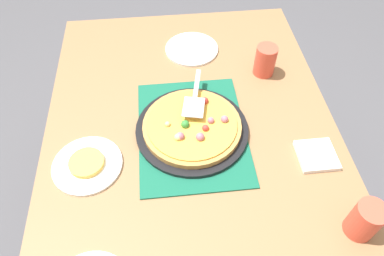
% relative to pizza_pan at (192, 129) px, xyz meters
% --- Properties ---
extents(ground_plane, '(8.00, 8.00, 0.00)m').
position_rel_pizza_pan_xyz_m(ground_plane, '(0.00, 0.00, -0.76)').
color(ground_plane, '#4C4C51').
extents(dining_table, '(1.40, 1.00, 0.75)m').
position_rel_pizza_pan_xyz_m(dining_table, '(0.00, 0.00, -0.12)').
color(dining_table, olive).
rests_on(dining_table, ground_plane).
extents(placemat, '(0.48, 0.36, 0.01)m').
position_rel_pizza_pan_xyz_m(placemat, '(0.00, 0.00, -0.01)').
color(placemat, '#145B42').
rests_on(placemat, dining_table).
extents(pizza_pan, '(0.38, 0.38, 0.01)m').
position_rel_pizza_pan_xyz_m(pizza_pan, '(0.00, 0.00, 0.00)').
color(pizza_pan, black).
rests_on(pizza_pan, placemat).
extents(pizza, '(0.33, 0.33, 0.05)m').
position_rel_pizza_pan_xyz_m(pizza, '(-0.00, -0.00, 0.02)').
color(pizza, '#B78442').
rests_on(pizza, pizza_pan).
extents(plate_near_left, '(0.22, 0.22, 0.01)m').
position_rel_pizza_pan_xyz_m(plate_near_left, '(-0.10, 0.34, -0.01)').
color(plate_near_left, white).
rests_on(plate_near_left, dining_table).
extents(plate_side, '(0.22, 0.22, 0.01)m').
position_rel_pizza_pan_xyz_m(plate_side, '(0.44, -0.04, -0.01)').
color(plate_side, white).
rests_on(plate_side, dining_table).
extents(served_slice_left, '(0.11, 0.11, 0.02)m').
position_rel_pizza_pan_xyz_m(served_slice_left, '(-0.10, 0.34, 0.01)').
color(served_slice_left, '#EAB747').
rests_on(served_slice_left, plate_near_left).
extents(cup_near, '(0.08, 0.08, 0.12)m').
position_rel_pizza_pan_xyz_m(cup_near, '(-0.39, -0.42, 0.05)').
color(cup_near, '#E04C38').
rests_on(cup_near, dining_table).
extents(cup_far, '(0.08, 0.08, 0.12)m').
position_rel_pizza_pan_xyz_m(cup_far, '(0.27, -0.31, 0.05)').
color(cup_far, '#E04C38').
rests_on(cup_far, dining_table).
extents(pizza_server, '(0.23, 0.09, 0.01)m').
position_rel_pizza_pan_xyz_m(pizza_server, '(0.10, -0.02, 0.06)').
color(pizza_server, silver).
rests_on(pizza_server, pizza).
extents(napkin_stack, '(0.12, 0.12, 0.02)m').
position_rel_pizza_pan_xyz_m(napkin_stack, '(-0.14, -0.39, -0.01)').
color(napkin_stack, white).
rests_on(napkin_stack, dining_table).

